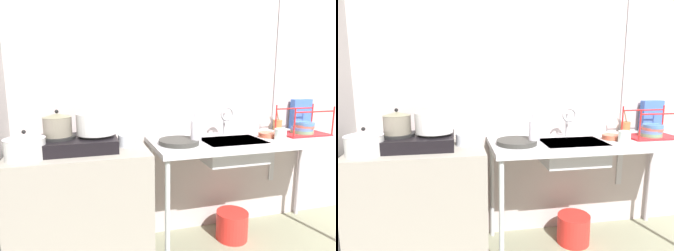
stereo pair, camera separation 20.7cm
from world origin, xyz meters
TOP-DOWN VIEW (x-y plane):
  - wall_back at (0.00, 1.49)m, footprint 5.51×0.10m
  - wall_metal_strip at (-0.14, 1.43)m, footprint 0.05×0.01m
  - counter_concrete at (-1.87, 1.14)m, footprint 0.90×0.58m
  - counter_sink at (-0.59, 1.14)m, footprint 1.56×0.58m
  - stove at (-1.88, 1.14)m, footprint 0.51×0.38m
  - pot_on_left_burner at (-2.00, 1.14)m, footprint 0.18×0.18m
  - pot_on_right_burner at (-1.76, 1.14)m, footprint 0.26×0.26m
  - pot_beside_stove at (-2.18, 1.01)m, footprint 0.24×0.24m
  - percolator at (-1.56, 1.15)m, footprint 0.11×0.11m
  - sink_basin at (-0.74, 1.11)m, footprint 0.47×0.32m
  - faucet at (-0.72, 1.26)m, footprint 0.12×0.07m
  - frying_pan at (-1.18, 1.12)m, footprint 0.30×0.30m
  - dish_rack at (-0.06, 1.15)m, footprint 0.40×0.25m
  - cup_by_rack at (-0.37, 1.04)m, footprint 0.09×0.09m
  - small_bowl_on_drainboard at (-0.42, 1.14)m, footprint 0.14×0.14m
  - bottle_by_sink at (-1.05, 1.10)m, footprint 0.08×0.08m
  - cereal_box at (0.11, 1.39)m, footprint 0.20×0.07m
  - utensil_jar at (-0.14, 1.38)m, footprint 0.08×0.08m
  - bucket_on_floor at (-0.68, 1.18)m, footprint 0.27×0.27m

SIDE VIEW (x-z plane):
  - bucket_on_floor at x=-0.68m, z-range 0.00..0.24m
  - counter_concrete at x=-1.87m, z-range 0.00..0.88m
  - sink_basin at x=-0.74m, z-range 0.71..0.88m
  - counter_sink at x=-0.59m, z-range 0.37..1.25m
  - frying_pan at x=-1.18m, z-range 0.88..0.91m
  - small_bowl_on_drainboard at x=-0.42m, z-range 0.88..0.91m
  - cup_by_rack at x=-0.37m, z-range 0.88..0.96m
  - stove at x=-1.88m, z-range 0.87..0.98m
  - utensil_jar at x=-0.14m, z-range 0.83..1.02m
  - dish_rack at x=-0.06m, z-range 0.80..1.05m
  - percolator at x=-1.56m, z-range 0.88..1.02m
  - pot_beside_stove at x=-2.18m, z-range 0.87..1.04m
  - bottle_by_sink at x=-1.05m, z-range 0.86..1.08m
  - cereal_box at x=0.11m, z-range 0.88..1.15m
  - faucet at x=-0.72m, z-range 0.92..1.16m
  - pot_on_right_burner at x=-1.76m, z-range 0.98..1.12m
  - pot_on_left_burner at x=-2.00m, z-range 0.97..1.14m
  - wall_back at x=0.00m, z-range 0.00..2.49m
  - wall_metal_strip at x=-0.14m, z-range 0.37..2.37m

